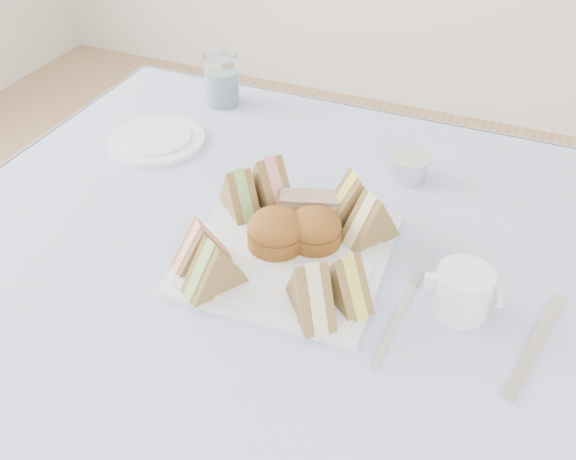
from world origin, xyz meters
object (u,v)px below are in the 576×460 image
at_px(water_glass, 222,80).
at_px(creamer_jug, 463,292).
at_px(table, 260,420).
at_px(serving_plate, 288,254).

relative_size(water_glass, creamer_jug, 1.34).
bearing_deg(water_glass, table, -57.73).
relative_size(table, creamer_jug, 12.23).
xyz_separation_m(serving_plate, creamer_jug, (0.25, -0.01, 0.03)).
bearing_deg(table, serving_plate, 33.61).
bearing_deg(serving_plate, water_glass, 124.95).
height_order(table, serving_plate, serving_plate).
relative_size(table, water_glass, 9.15).
bearing_deg(water_glass, serving_plate, -51.75).
height_order(table, creamer_jug, creamer_jug).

